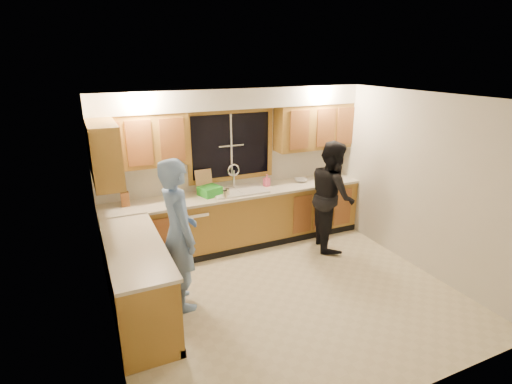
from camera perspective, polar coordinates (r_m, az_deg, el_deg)
floor at (r=5.38m, az=4.31°, el=-14.32°), size 4.20×4.20×0.00m
ceiling at (r=4.53m, az=5.09°, el=13.21°), size 4.20×4.20×0.00m
wall_back at (r=6.46m, az=-3.55°, el=3.62°), size 4.20×0.00×4.20m
wall_left at (r=4.27m, az=-20.92°, el=-5.76°), size 0.00×3.80×3.80m
wall_right at (r=6.08m, az=22.24°, el=1.26°), size 0.00×3.80×3.80m
base_cabinets_back at (r=6.46m, az=-2.44°, el=-3.96°), size 4.20×0.60×0.88m
base_cabinets_left at (r=4.97m, az=-16.65°, el=-12.24°), size 0.60×1.90×0.88m
countertop_back at (r=6.28m, az=-2.45°, el=-0.14°), size 4.20×0.63×0.04m
countertop_left at (r=4.75m, az=-16.98°, el=-7.44°), size 0.63×1.90×0.04m
upper_cabinets_left at (r=5.82m, az=-16.35°, el=7.04°), size 1.35×0.33×0.75m
upper_cabinets_right at (r=6.83m, az=8.23°, el=9.23°), size 1.35×0.33×0.75m
upper_cabinets_return at (r=5.17m, az=-20.85°, el=5.16°), size 0.33×0.90×0.75m
soffit at (r=6.10m, az=-3.15°, el=13.25°), size 4.20×0.35×0.30m
window_frame at (r=6.37m, az=-3.59°, el=6.64°), size 1.44×0.03×1.14m
sink at (r=6.31m, az=-2.51°, el=-0.39°), size 0.86×0.52×0.57m
dishwasher at (r=6.22m, az=-9.70°, el=-5.46°), size 0.60×0.56×0.82m
stove at (r=4.48m, az=-15.50°, el=-15.67°), size 0.58×0.75×0.90m
man at (r=4.84m, az=-10.97°, el=-6.01°), size 0.50×0.72×1.87m
woman at (r=6.38m, az=10.81°, el=-0.47°), size 0.89×1.01×1.73m
knife_block at (r=5.94m, az=-18.20°, el=-0.97°), size 0.12×0.10×0.21m
cutting_board at (r=6.26m, az=-7.46°, el=1.58°), size 0.27×0.11×0.36m
dish_crate at (r=6.13m, az=-6.61°, el=0.15°), size 0.37×0.35×0.14m
soap_bottle at (r=6.52m, az=1.54°, el=1.69°), size 0.10×0.10×0.20m
bowl at (r=6.81m, az=6.39°, el=1.69°), size 0.28×0.28×0.05m
can_left at (r=6.06m, az=-4.11°, el=-0.09°), size 0.08×0.08×0.12m
can_right at (r=5.96m, az=-4.45°, el=-0.39°), size 0.09×0.09×0.13m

